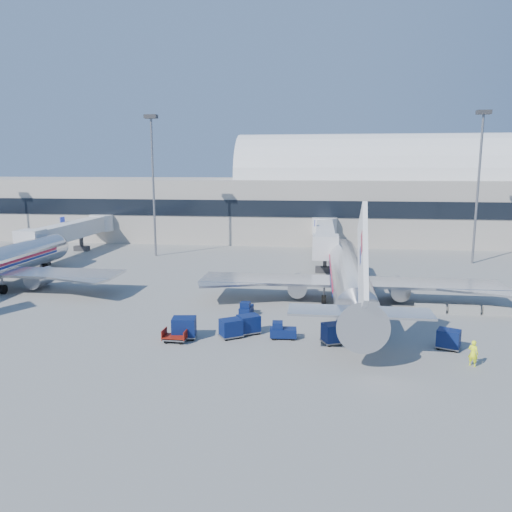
# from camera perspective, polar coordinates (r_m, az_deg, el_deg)

# --- Properties ---
(ground) EXTENTS (260.00, 260.00, 0.00)m
(ground) POSITION_cam_1_polar(r_m,az_deg,el_deg) (50.91, -0.64, -6.41)
(ground) COLOR gray
(ground) RESTS_ON ground
(terminal) EXTENTS (170.00, 28.15, 21.00)m
(terminal) POSITION_cam_1_polar(r_m,az_deg,el_deg) (106.48, -3.74, 6.39)
(terminal) COLOR #B2AA9E
(terminal) RESTS_ON ground
(airliner_main) EXTENTS (32.00, 37.26, 12.07)m
(airliner_main) POSITION_cam_1_polar(r_m,az_deg,el_deg) (54.17, 10.57, -2.37)
(airliner_main) COLOR silver
(airliner_main) RESTS_ON ground
(jetbridge_near) EXTENTS (4.40, 27.50, 6.25)m
(jetbridge_near) POSITION_cam_1_polar(r_m,az_deg,el_deg) (79.83, 7.86, 2.46)
(jetbridge_near) COLOR silver
(jetbridge_near) RESTS_ON ground
(jetbridge_mid) EXTENTS (4.40, 27.50, 6.25)m
(jetbridge_mid) POSITION_cam_1_polar(r_m,az_deg,el_deg) (89.83, -20.04, 2.79)
(jetbridge_mid) COLOR silver
(jetbridge_mid) RESTS_ON ground
(mast_west) EXTENTS (2.00, 1.20, 22.60)m
(mast_west) POSITION_cam_1_polar(r_m,az_deg,el_deg) (82.77, -11.73, 10.16)
(mast_west) COLOR slate
(mast_west) RESTS_ON ground
(mast_east) EXTENTS (2.00, 1.20, 22.60)m
(mast_east) POSITION_cam_1_polar(r_m,az_deg,el_deg) (81.68, 24.20, 9.49)
(mast_east) COLOR slate
(mast_east) RESTS_ON ground
(barrier_near) EXTENTS (3.00, 0.55, 0.90)m
(barrier_near) POSITION_cam_1_polar(r_m,az_deg,el_deg) (53.44, 19.26, -5.69)
(barrier_near) COLOR #9E9E96
(barrier_near) RESTS_ON ground
(barrier_mid) EXTENTS (3.00, 0.55, 0.90)m
(barrier_mid) POSITION_cam_1_polar(r_m,az_deg,el_deg) (54.22, 22.69, -5.68)
(barrier_mid) COLOR #9E9E96
(barrier_mid) RESTS_ON ground
(barrier_far) EXTENTS (3.00, 0.55, 0.90)m
(barrier_far) POSITION_cam_1_polar(r_m,az_deg,el_deg) (55.20, 26.01, -5.66)
(barrier_far) COLOR #9E9E96
(barrier_far) RESTS_ON ground
(tug_lead) EXTENTS (2.34, 1.29, 1.48)m
(tug_lead) POSITION_cam_1_polar(r_m,az_deg,el_deg) (43.22, 3.01, -8.54)
(tug_lead) COLOR #091647
(tug_lead) RESTS_ON ground
(tug_right) EXTENTS (2.61, 2.65, 1.62)m
(tug_right) POSITION_cam_1_polar(r_m,az_deg,el_deg) (47.53, 10.67, -6.88)
(tug_right) COLOR #091647
(tug_right) RESTS_ON ground
(tug_left) EXTENTS (1.24, 2.24, 1.41)m
(tug_left) POSITION_cam_1_polar(r_m,az_deg,el_deg) (49.73, -1.15, -6.04)
(tug_left) COLOR #091647
(tug_left) RESTS_ON ground
(cart_train_a) EXTENTS (2.39, 2.24, 1.68)m
(cart_train_a) POSITION_cam_1_polar(r_m,az_deg,el_deg) (44.26, -0.85, -7.77)
(cart_train_a) COLOR #091647
(cart_train_a) RESTS_ON ground
(cart_train_b) EXTENTS (2.33, 2.20, 1.63)m
(cart_train_b) POSITION_cam_1_polar(r_m,az_deg,el_deg) (43.35, -2.88, -8.21)
(cart_train_b) COLOR #091647
(cart_train_b) RESTS_ON ground
(cart_train_c) EXTENTS (2.28, 1.85, 1.84)m
(cart_train_c) POSITION_cam_1_polar(r_m,az_deg,el_deg) (43.54, -8.21, -8.07)
(cart_train_c) COLOR #091647
(cart_train_c) RESTS_ON ground
(cart_solo_near) EXTENTS (2.38, 2.15, 1.71)m
(cart_solo_near) POSITION_cam_1_polar(r_m,az_deg,el_deg) (42.41, 8.93, -8.68)
(cart_solo_near) COLOR #091647
(cart_solo_near) RESTS_ON ground
(cart_solo_far) EXTENTS (2.22, 2.00, 1.61)m
(cart_solo_far) POSITION_cam_1_polar(r_m,az_deg,el_deg) (43.59, 21.15, -8.82)
(cart_solo_far) COLOR #091647
(cart_solo_far) RESTS_ON ground
(cart_open_red) EXTENTS (2.03, 1.46, 0.54)m
(cart_open_red) POSITION_cam_1_polar(r_m,az_deg,el_deg) (42.97, -9.19, -9.19)
(cart_open_red) COLOR slate
(cart_open_red) RESTS_ON ground
(ramp_worker) EXTENTS (0.86, 0.81, 1.98)m
(ramp_worker) POSITION_cam_1_polar(r_m,az_deg,el_deg) (40.70, 23.57, -10.14)
(ramp_worker) COLOR #E6FF1A
(ramp_worker) RESTS_ON ground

